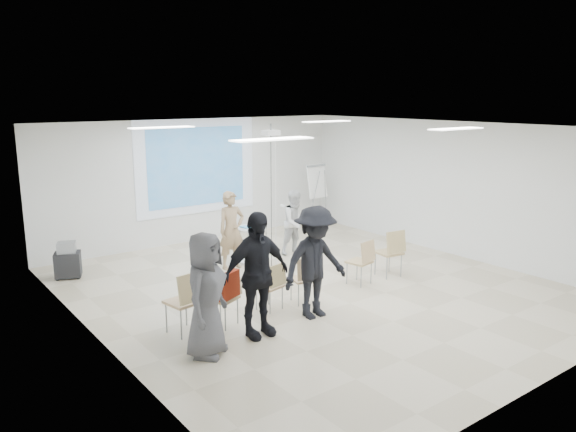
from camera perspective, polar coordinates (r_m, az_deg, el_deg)
floor at (r=10.67m, az=2.61°, el=-7.57°), size 8.00×9.00×0.10m
ceiling at (r=10.05m, az=2.78°, el=9.30°), size 8.00×9.00×0.10m
wall_back at (r=14.00m, az=-9.30°, el=3.59°), size 8.00×0.10×3.00m
wall_left at (r=8.33m, az=-19.31°, el=-2.79°), size 0.10×9.00×3.00m
wall_right at (r=13.17m, az=16.40°, el=2.72°), size 0.10×9.00×3.00m
projection_halo at (r=13.89m, az=-9.23°, el=4.99°), size 3.20×0.01×2.30m
projection_image at (r=13.88m, az=-9.20°, el=4.98°), size 2.60×0.01×1.90m
pedestal_table at (r=12.06m, az=-3.82°, el=-2.74°), size 0.72×0.72×0.82m
player_left at (r=11.65m, az=-5.77°, el=-0.93°), size 0.68×0.47×1.85m
player_right at (r=12.69m, az=0.80°, el=-0.28°), size 0.80×0.64×1.63m
controller_left at (r=11.88m, az=-5.69°, el=0.79°), size 0.04×0.11×0.04m
controller_right at (r=12.72m, az=-0.52°, el=1.06°), size 0.05×0.13×0.04m
chair_far_left at (r=8.63m, az=-10.29°, el=-8.14°), size 0.54×0.57×0.99m
chair_left_mid at (r=8.85m, az=-6.29°, el=-7.90°), size 0.56×0.58×0.89m
chair_left_inner at (r=9.44m, az=-1.59°, el=-6.80°), size 0.47×0.49×0.82m
chair_center at (r=9.73m, az=1.74°, el=-6.11°), size 0.48×0.50×0.84m
chair_right_inner at (r=10.76m, az=7.60°, el=-4.31°), size 0.48×0.51×0.88m
chair_right_far at (r=11.29m, az=10.47°, el=-3.35°), size 0.51×0.54×0.96m
red_jacket at (r=8.65m, az=-5.98°, el=-7.02°), size 0.44×0.27×0.41m
laptop at (r=9.51m, az=-1.99°, el=-6.93°), size 0.34×0.28×0.02m
audience_left at (r=8.31m, az=-3.23°, el=-5.05°), size 1.27×0.77×2.19m
audience_mid at (r=9.02m, az=2.77°, el=-3.98°), size 1.37×0.77×2.09m
audience_outer at (r=7.80m, az=-8.37°, el=-7.17°), size 1.15×1.09×1.97m
flipchart_easel at (r=15.04m, az=2.96°, el=3.48°), size 0.75×0.57×1.74m
av_cart at (r=11.96m, az=-21.48°, el=-4.30°), size 0.60×0.54×0.73m
ceiling_projector at (r=11.32m, az=-1.72°, el=7.80°), size 0.30×0.25×3.00m
fluor_panel_nw at (r=10.69m, az=-12.68°, el=8.76°), size 1.20×0.30×0.02m
fluor_panel_ne at (r=12.87m, az=3.95°, el=9.56°), size 1.20×0.30×0.02m
fluor_panel_sw at (r=7.65m, az=-1.60°, el=7.80°), size 1.20×0.30×0.02m
fluor_panel_se at (r=10.49m, az=16.71°, el=8.49°), size 1.20×0.30×0.02m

